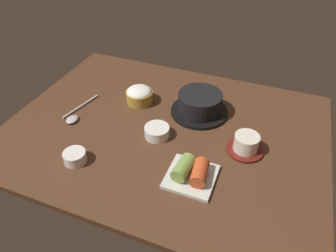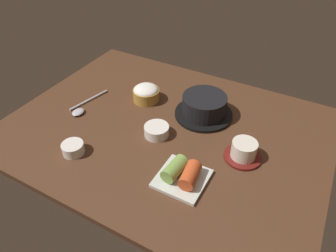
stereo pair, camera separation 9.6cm
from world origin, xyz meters
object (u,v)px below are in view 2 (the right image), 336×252
rice_bowl (146,93)px  spoon (82,108)px  stone_pot (204,106)px  banchan_cup_center (157,130)px  kimchi_plate (182,174)px  side_bowl_near (73,148)px  tea_cup_with_saucer (244,151)px

rice_bowl → spoon: size_ratio=0.51×
stone_pot → banchan_cup_center: stone_pot is taller
kimchi_plate → banchan_cup_center: bearing=140.5°
banchan_cup_center → side_bowl_near: (-17.28, -18.55, -0.05)cm
side_bowl_near → banchan_cup_center: bearing=47.0°
banchan_cup_center → side_bowl_near: size_ratio=1.21×
stone_pot → spoon: bearing=-155.7°
tea_cup_with_saucer → rice_bowl: bearing=163.7°
stone_pot → kimchi_plate: 29.74cm
kimchi_plate → spoon: size_ratio=0.71×
tea_cup_with_saucer → spoon: 56.44cm
rice_bowl → banchan_cup_center: bearing=-48.8°
banchan_cup_center → rice_bowl: bearing=131.2°
tea_cup_with_saucer → side_bowl_near: size_ratio=1.68×
rice_bowl → side_bowl_near: rice_bowl is taller
rice_bowl → tea_cup_with_saucer: 41.40cm
stone_pot → tea_cup_with_saucer: stone_pot is taller
stone_pot → rice_bowl: (-21.71, -1.55, -0.66)cm
spoon → banchan_cup_center: bearing=1.6°
kimchi_plate → spoon: kimchi_plate is taller
tea_cup_with_saucer → kimchi_plate: 19.56cm
banchan_cup_center → kimchi_plate: 19.76cm
stone_pot → spoon: stone_pot is taller
banchan_cup_center → stone_pot: bearing=62.1°
rice_bowl → side_bowl_near: bearing=-97.3°
tea_cup_with_saucer → side_bowl_near: (-44.00, -21.79, -0.86)cm
stone_pot → side_bowl_near: 43.58cm
kimchi_plate → rice_bowl: bearing=135.9°
stone_pot → spoon: size_ratio=1.06×
tea_cup_with_saucer → kimchi_plate: (-11.48, -15.82, -0.55)cm
spoon → kimchi_plate: bearing=-14.7°
stone_pot → tea_cup_with_saucer: bearing=-36.1°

